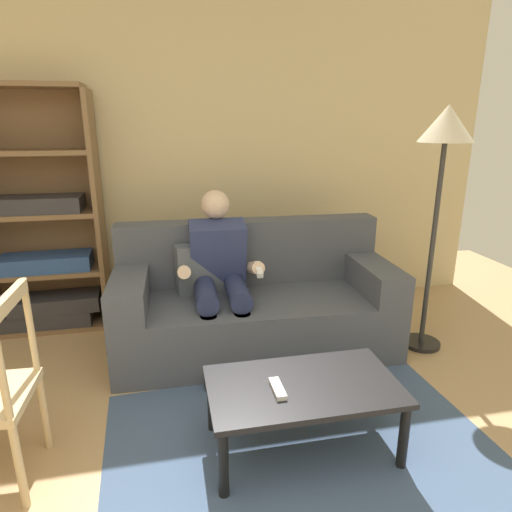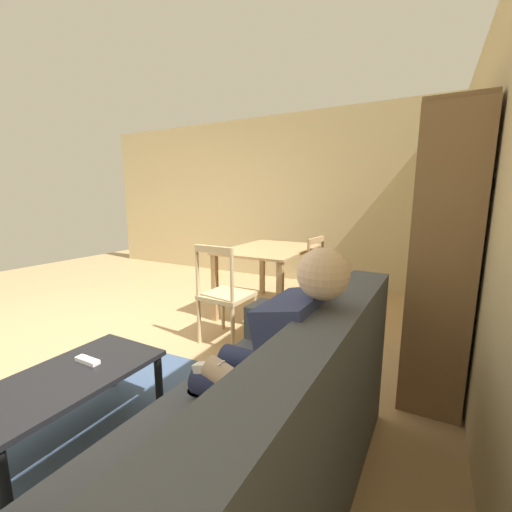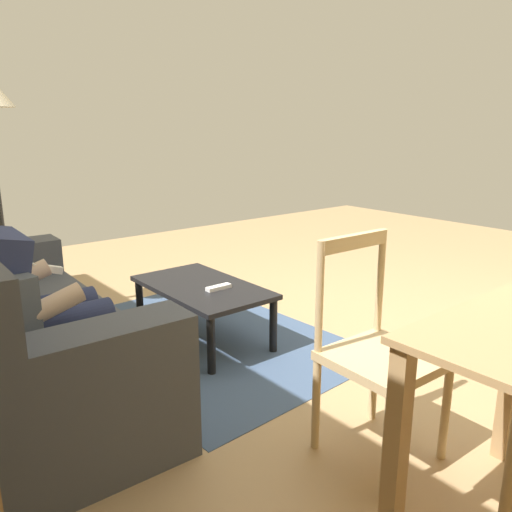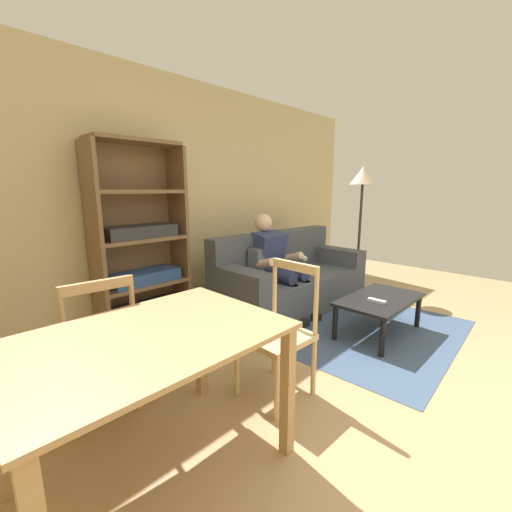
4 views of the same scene
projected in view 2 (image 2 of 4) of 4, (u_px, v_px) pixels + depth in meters
The scene contains 11 objects.
ground_plane at pixel (94, 339), 3.10m from camera, with size 8.29×8.29×0.00m, color tan.
wall_side at pixel (251, 199), 5.59m from camera, with size 0.12×6.21×2.64m, color #C8B586.
couch at pixel (248, 454), 1.29m from camera, with size 2.01×0.89×0.91m.
person_lounging at pixel (274, 366), 1.45m from camera, with size 0.60×0.87×1.15m.
coffee_table at pixel (69, 383), 1.80m from camera, with size 0.96×0.55×0.38m.
tv_remote at pixel (88, 360), 1.92m from camera, with size 0.05×0.17×0.02m, color white.
bookshelf at pixel (440, 285), 2.25m from camera, with size 0.91×0.36×1.89m.
dining_table at pixel (270, 258), 3.79m from camera, with size 1.24×0.88×0.77m.
dining_chair_near_wall at pixel (328, 282), 3.50m from camera, with size 0.46×0.46×0.92m.
dining_chair_facing_couch at pixel (225, 295), 3.00m from camera, with size 0.43×0.43×0.93m.
area_rug at pixel (75, 434), 1.85m from camera, with size 2.00×1.40×0.01m, color #3D5170.
Camera 2 is at (1.82, 2.75, 1.35)m, focal length 22.58 mm.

